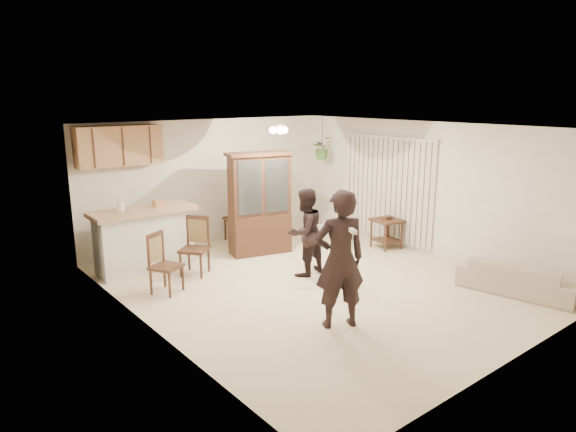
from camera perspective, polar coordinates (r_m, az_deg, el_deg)
floor at (r=8.37m, az=3.05°, el=-7.50°), size 6.50×6.50×0.00m
ceiling at (r=7.84m, az=3.28°, el=9.84°), size 5.50×6.50×0.02m
wall_back at (r=10.61m, az=-8.64°, el=3.84°), size 5.50×0.02×2.50m
wall_front at (r=6.08m, az=24.08°, el=-4.38°), size 5.50×0.02×2.50m
wall_left at (r=6.56m, az=-15.08°, el=-2.40°), size 0.02×6.50×2.50m
wall_right at (r=10.03m, az=14.98°, el=2.98°), size 0.02×6.50×2.50m
breakfast_bar at (r=9.18m, az=-15.63°, el=-2.80°), size 1.60×0.55×1.00m
bar_top at (r=9.05m, az=-15.85°, el=0.55°), size 1.75×0.70×0.08m
upper_cabinets at (r=9.53m, az=-18.25°, el=7.42°), size 1.50×0.34×0.70m
vertical_blinds at (r=10.57m, az=10.89°, el=2.89°), size 0.06×2.30×2.10m
ceiling_fixture at (r=8.89m, az=-1.00°, el=9.63°), size 0.36×0.36×0.20m
hanging_plant at (r=11.20m, az=3.80°, el=7.56°), size 0.43×0.37×0.48m
plant_cord at (r=11.18m, az=3.83°, el=9.22°), size 0.01×0.01×0.65m
sofa at (r=8.63m, az=24.25°, el=-5.49°), size 1.10×1.98×0.73m
adult at (r=6.64m, az=5.78°, el=-4.96°), size 0.78×0.67×1.80m
child at (r=8.57m, az=1.89°, el=-2.24°), size 0.71×0.59×1.35m
china_hutch at (r=9.70m, az=-3.16°, el=1.32°), size 1.31×0.76×1.94m
side_table at (r=10.34m, az=10.88°, el=-1.88°), size 0.60×0.60×0.65m
chair_bar at (r=8.14m, az=-13.32°, el=-6.51°), size 0.56×0.56×0.93m
chair_hutch_left at (r=8.83m, az=-10.33°, el=-4.68°), size 0.61×0.61×0.98m
chair_hutch_right at (r=10.74m, az=-5.58°, el=-1.16°), size 0.49×0.49×1.05m
controller_adult at (r=6.11m, az=7.23°, el=-1.68°), size 0.11×0.16×0.05m
controller_child at (r=8.29m, az=3.66°, el=-1.13°), size 0.05×0.13×0.04m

